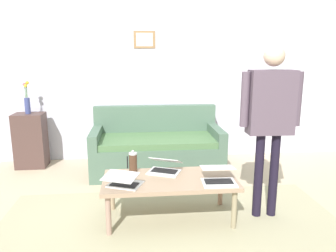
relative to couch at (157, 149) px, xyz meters
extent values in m
plane|color=#BDA88D|center=(-0.12, 1.52, -0.31)|extent=(7.68, 7.68, 0.00)
cube|color=tan|center=(-0.03, 1.51, -0.30)|extent=(3.34, 1.59, 0.01)
cube|color=silver|center=(-0.12, -0.68, 1.04)|extent=(7.04, 0.10, 2.70)
cube|color=#966C48|center=(0.13, -0.62, 1.52)|extent=(0.32, 0.02, 0.25)
cube|color=silver|center=(0.13, -0.61, 1.52)|extent=(0.24, 0.00, 0.19)
cube|color=#4B6555|center=(0.00, 0.04, -0.10)|extent=(1.77, 0.85, 0.42)
cube|color=#4C7047|center=(0.00, 0.06, 0.15)|extent=(1.53, 0.77, 0.08)
cube|color=#4B6555|center=(0.00, -0.31, 0.34)|extent=(1.77, 0.14, 0.46)
cube|color=#4B6555|center=(-0.83, 0.04, 0.21)|extent=(0.12, 0.85, 0.20)
cube|color=#4B6555|center=(0.83, 0.04, 0.21)|extent=(0.12, 0.85, 0.20)
cube|color=#9B7F67|center=(-0.03, 1.41, 0.10)|extent=(1.30, 0.63, 0.04)
cylinder|color=gray|center=(-0.62, 1.65, -0.11)|extent=(0.05, 0.05, 0.39)
cylinder|color=gray|center=(0.55, 1.65, -0.11)|extent=(0.05, 0.05, 0.39)
cylinder|color=#A47863|center=(-0.62, 1.16, -0.11)|extent=(0.05, 0.05, 0.39)
cylinder|color=#9E886A|center=(0.55, 1.16, -0.11)|extent=(0.05, 0.05, 0.39)
cube|color=silver|center=(0.39, 1.52, 0.12)|extent=(0.36, 0.33, 0.01)
cube|color=black|center=(0.40, 1.54, 0.13)|extent=(0.28, 0.22, 0.00)
cube|color=silver|center=(0.43, 1.62, 0.24)|extent=(0.36, 0.32, 0.03)
cube|color=#A6DBE7|center=(0.43, 1.61, 0.24)|extent=(0.32, 0.28, 0.03)
cube|color=silver|center=(-0.48, 1.58, 0.12)|extent=(0.33, 0.25, 0.01)
cube|color=black|center=(-0.48, 1.56, 0.13)|extent=(0.27, 0.15, 0.00)
cube|color=silver|center=(-0.49, 1.48, 0.24)|extent=(0.33, 0.24, 0.04)
cube|color=silver|center=(-0.49, 1.48, 0.24)|extent=(0.29, 0.21, 0.03)
cube|color=silver|center=(0.01, 1.24, 0.12)|extent=(0.38, 0.33, 0.01)
cube|color=black|center=(0.00, 1.23, 0.13)|extent=(0.30, 0.23, 0.00)
cube|color=silver|center=(-0.02, 1.18, 0.23)|extent=(0.37, 0.31, 0.09)
cube|color=black|center=(-0.02, 1.18, 0.23)|extent=(0.33, 0.28, 0.08)
cylinder|color=#4C3323|center=(0.32, 1.18, 0.21)|extent=(0.08, 0.08, 0.19)
cylinder|color=#B7B7BC|center=(0.32, 1.18, 0.31)|extent=(0.09, 0.09, 0.02)
sphere|color=#B2B2B7|center=(0.32, 1.18, 0.33)|extent=(0.03, 0.03, 0.03)
cube|color=black|center=(0.38, 1.18, 0.22)|extent=(0.01, 0.01, 0.13)
cube|color=#4A3430|center=(1.80, -0.34, 0.09)|extent=(0.42, 0.32, 0.79)
cylinder|color=#3C4581|center=(1.80, -0.34, 0.59)|extent=(0.08, 0.08, 0.23)
cylinder|color=#3D7038|center=(1.80, -0.33, 0.79)|extent=(0.02, 0.01, 0.17)
sphere|color=yellow|center=(1.80, -0.32, 0.88)|extent=(0.04, 0.04, 0.04)
cylinder|color=#3D7038|center=(1.82, -0.33, 0.80)|extent=(0.01, 0.01, 0.19)
sphere|color=#D55560|center=(1.82, -0.33, 0.90)|extent=(0.04, 0.04, 0.04)
cylinder|color=#3D7038|center=(1.79, -0.35, 0.81)|extent=(0.02, 0.02, 0.21)
sphere|color=yellow|center=(1.79, -0.36, 0.92)|extent=(0.05, 0.05, 0.05)
cylinder|color=#3D7038|center=(1.80, -0.36, 0.80)|extent=(0.03, 0.01, 0.20)
sphere|color=#DB5464|center=(1.80, -0.37, 0.90)|extent=(0.04, 0.04, 0.04)
cylinder|color=black|center=(-1.08, 1.44, 0.12)|extent=(0.09, 0.09, 0.86)
cylinder|color=black|center=(-0.92, 1.43, 0.12)|extent=(0.09, 0.09, 0.86)
cube|color=#554655|center=(-1.00, 1.44, 0.86)|extent=(0.44, 0.20, 0.61)
cylinder|color=#554655|center=(-1.25, 1.45, 0.89)|extent=(0.08, 0.08, 0.52)
cylinder|color=#554655|center=(-0.74, 1.43, 0.89)|extent=(0.08, 0.08, 0.52)
sphere|color=beige|center=(-1.00, 1.44, 1.29)|extent=(0.20, 0.20, 0.20)
camera|label=1|loc=(0.29, 4.39, 1.31)|focal=34.85mm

